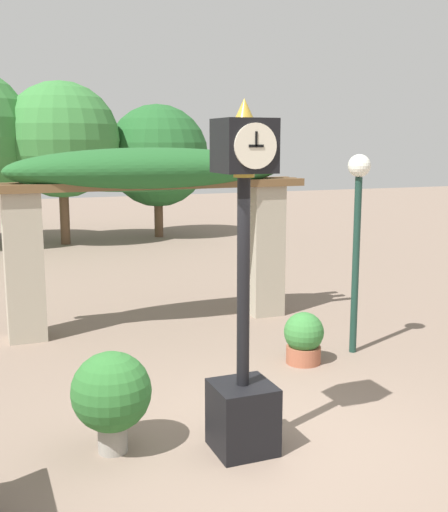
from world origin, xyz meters
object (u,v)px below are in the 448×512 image
at_px(potted_plant_near_right, 304,338).
at_px(lamp_post, 358,211).
at_px(pedestal_clock, 243,320).
at_px(potted_plant_near_left, 111,394).

bearing_deg(potted_plant_near_right, lamp_post, 9.60).
xyz_separation_m(pedestal_clock, potted_plant_near_right, (1.78, 2.02, -0.97)).
height_order(potted_plant_near_right, lamp_post, lamp_post).
relative_size(potted_plant_near_left, potted_plant_near_right, 1.42).
xyz_separation_m(pedestal_clock, lamp_post, (2.68, 2.17, 0.72)).
relative_size(potted_plant_near_left, lamp_post, 0.36).
height_order(pedestal_clock, lamp_post, pedestal_clock).
relative_size(pedestal_clock, lamp_post, 1.20).
bearing_deg(lamp_post, potted_plant_near_left, -155.82).
height_order(potted_plant_near_left, lamp_post, lamp_post).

